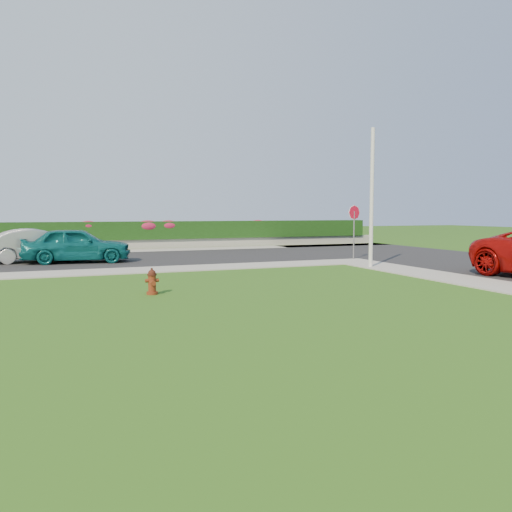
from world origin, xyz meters
name	(u,v)px	position (x,y,z in m)	size (l,w,h in m)	color
ground	(306,307)	(0.00, 0.00, 0.00)	(120.00, 120.00, 0.00)	black
street_far	(70,261)	(-5.00, 14.00, 0.02)	(26.00, 8.00, 0.04)	black
sidewalk_far	(43,274)	(-6.00, 9.00, 0.02)	(24.00, 2.00, 0.04)	gray
curb_corner	(352,261)	(7.00, 9.00, 0.02)	(2.00, 2.00, 0.04)	gray
sidewalk_beyond	(141,251)	(-1.00, 19.00, 0.02)	(34.00, 2.00, 0.04)	gray
retaining_wall	(137,244)	(-1.00, 20.50, 0.30)	(34.00, 0.40, 0.60)	gray
hedge	(137,230)	(-1.00, 20.60, 1.15)	(32.00, 0.90, 1.10)	black
fire_hydrant	(152,282)	(-3.09, 3.20, 0.35)	(0.37, 0.35, 0.73)	#4E0E0C
sedan_teal	(77,245)	(-4.70, 12.91, 0.82)	(1.84, 4.57, 1.56)	#0C595C
sedan_silver	(38,245)	(-6.33, 14.00, 0.78)	(1.56, 4.48, 1.48)	#9EA1A5
utility_pole	(372,198)	(6.39, 6.66, 2.82)	(0.16, 0.16, 5.63)	silver
stop_sign	(354,219)	(7.63, 9.85, 1.94)	(0.70, 0.15, 2.61)	slate
flower_clump_c	(88,226)	(-3.80, 20.50, 1.47)	(1.15, 0.74, 0.58)	#C02145
flower_clump_d	(148,226)	(-0.33, 20.50, 1.42)	(1.40, 0.90, 0.70)	#C02145
flower_clump_e	(168,225)	(0.95, 20.50, 1.44)	(1.29, 0.83, 0.65)	#C02145
flower_clump_f	(258,224)	(6.97, 20.50, 1.49)	(1.06, 0.68, 0.53)	#C02145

